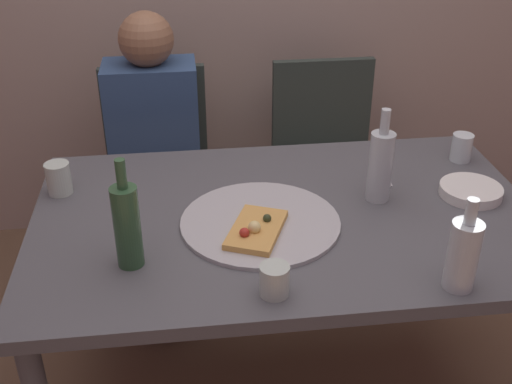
{
  "coord_description": "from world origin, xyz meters",
  "views": [
    {
      "loc": [
        -0.29,
        -1.57,
        1.73
      ],
      "look_at": [
        -0.08,
        0.05,
        0.81
      ],
      "focal_mm": 44.33,
      "sensor_mm": 36.0,
      "label": 1
    }
  ],
  "objects_px": {
    "beer_bottle": "(463,254)",
    "tumbler_near": "(59,178)",
    "pizza_slice_last": "(256,229)",
    "chair_right": "(326,154)",
    "wine_glass": "(274,280)",
    "table_knife": "(382,171)",
    "dining_table": "(286,235)",
    "guest_in_sweater": "(155,151)",
    "wine_bottle": "(127,225)",
    "chair_left": "(157,163)",
    "plate_stack": "(471,191)",
    "water_bottle": "(380,165)",
    "tumbler_far": "(462,147)",
    "pizza_tray": "(260,222)"
  },
  "relations": [
    {
      "from": "beer_bottle",
      "to": "tumbler_near",
      "type": "xyz_separation_m",
      "value": [
        -1.04,
        0.61,
        -0.05
      ]
    },
    {
      "from": "pizza_slice_last",
      "to": "beer_bottle",
      "type": "xyz_separation_m",
      "value": [
        0.47,
        -0.28,
        0.07
      ]
    },
    {
      "from": "pizza_slice_last",
      "to": "tumbler_far",
      "type": "relative_size",
      "value": 2.67
    },
    {
      "from": "plate_stack",
      "to": "chair_right",
      "type": "height_order",
      "value": "chair_right"
    },
    {
      "from": "chair_left",
      "to": "wine_glass",
      "type": "bearing_deg",
      "value": 104.32
    },
    {
      "from": "guest_in_sweater",
      "to": "tumbler_near",
      "type": "bearing_deg",
      "value": 61.51
    },
    {
      "from": "pizza_tray",
      "to": "plate_stack",
      "type": "distance_m",
      "value": 0.67
    },
    {
      "from": "dining_table",
      "to": "tumbler_far",
      "type": "height_order",
      "value": "tumbler_far"
    },
    {
      "from": "wine_bottle",
      "to": "chair_right",
      "type": "xyz_separation_m",
      "value": [
        0.77,
        1.06,
        -0.36
      ]
    },
    {
      "from": "pizza_slice_last",
      "to": "wine_bottle",
      "type": "bearing_deg",
      "value": -165.61
    },
    {
      "from": "wine_glass",
      "to": "table_knife",
      "type": "relative_size",
      "value": 0.37
    },
    {
      "from": "pizza_slice_last",
      "to": "wine_bottle",
      "type": "xyz_separation_m",
      "value": [
        -0.34,
        -0.09,
        0.1
      ]
    },
    {
      "from": "wine_glass",
      "to": "chair_left",
      "type": "xyz_separation_m",
      "value": [
        -0.31,
        1.23,
        -0.28
      ]
    },
    {
      "from": "pizza_tray",
      "to": "tumbler_far",
      "type": "relative_size",
      "value": 4.86
    },
    {
      "from": "tumbler_near",
      "to": "chair_right",
      "type": "relative_size",
      "value": 0.11
    },
    {
      "from": "tumbler_near",
      "to": "guest_in_sweater",
      "type": "height_order",
      "value": "guest_in_sweater"
    },
    {
      "from": "tumbler_near",
      "to": "plate_stack",
      "type": "xyz_separation_m",
      "value": [
        1.27,
        -0.17,
        -0.03
      ]
    },
    {
      "from": "dining_table",
      "to": "chair_right",
      "type": "bearing_deg",
      "value": 69.39
    },
    {
      "from": "plate_stack",
      "to": "chair_left",
      "type": "relative_size",
      "value": 0.21
    },
    {
      "from": "beer_bottle",
      "to": "wine_glass",
      "type": "bearing_deg",
      "value": 176.48
    },
    {
      "from": "wine_glass",
      "to": "table_knife",
      "type": "distance_m",
      "value": 0.75
    },
    {
      "from": "chair_left",
      "to": "guest_in_sweater",
      "type": "xyz_separation_m",
      "value": [
        -0.0,
        -0.15,
        0.13
      ]
    },
    {
      "from": "dining_table",
      "to": "pizza_tray",
      "type": "bearing_deg",
      "value": -149.55
    },
    {
      "from": "plate_stack",
      "to": "pizza_slice_last",
      "type": "bearing_deg",
      "value": -168.0
    },
    {
      "from": "wine_bottle",
      "to": "tumbler_near",
      "type": "xyz_separation_m",
      "value": [
        -0.24,
        0.41,
        -0.07
      ]
    },
    {
      "from": "pizza_tray",
      "to": "pizza_slice_last",
      "type": "relative_size",
      "value": 1.82
    },
    {
      "from": "guest_in_sweater",
      "to": "plate_stack",
      "type": "bearing_deg",
      "value": 145.57
    },
    {
      "from": "wine_bottle",
      "to": "chair_left",
      "type": "distance_m",
      "value": 1.13
    },
    {
      "from": "pizza_slice_last",
      "to": "chair_right",
      "type": "height_order",
      "value": "chair_right"
    },
    {
      "from": "table_knife",
      "to": "dining_table",
      "type": "bearing_deg",
      "value": -52.95
    },
    {
      "from": "dining_table",
      "to": "guest_in_sweater",
      "type": "relative_size",
      "value": 1.28
    },
    {
      "from": "pizza_tray",
      "to": "chair_right",
      "type": "relative_size",
      "value": 0.51
    },
    {
      "from": "tumbler_far",
      "to": "dining_table",
      "type": "bearing_deg",
      "value": -157.18
    },
    {
      "from": "wine_bottle",
      "to": "water_bottle",
      "type": "height_order",
      "value": "wine_bottle"
    },
    {
      "from": "beer_bottle",
      "to": "tumbler_near",
      "type": "relative_size",
      "value": 2.46
    },
    {
      "from": "wine_glass",
      "to": "chair_left",
      "type": "distance_m",
      "value": 1.3
    },
    {
      "from": "guest_in_sweater",
      "to": "dining_table",
      "type": "bearing_deg",
      "value": 119.69
    },
    {
      "from": "wine_glass",
      "to": "tumbler_near",
      "type": "bearing_deg",
      "value": 135.57
    },
    {
      "from": "pizza_tray",
      "to": "wine_bottle",
      "type": "bearing_deg",
      "value": -157.48
    },
    {
      "from": "tumbler_far",
      "to": "pizza_slice_last",
      "type": "bearing_deg",
      "value": -152.97
    },
    {
      "from": "pizza_tray",
      "to": "water_bottle",
      "type": "height_order",
      "value": "water_bottle"
    },
    {
      "from": "wine_bottle",
      "to": "tumbler_far",
      "type": "bearing_deg",
      "value": 23.35
    },
    {
      "from": "tumbler_near",
      "to": "pizza_tray",
      "type": "bearing_deg",
      "value": -23.52
    },
    {
      "from": "chair_right",
      "to": "guest_in_sweater",
      "type": "bearing_deg",
      "value": 11.67
    },
    {
      "from": "water_bottle",
      "to": "tumbler_near",
      "type": "distance_m",
      "value": 0.99
    },
    {
      "from": "dining_table",
      "to": "chair_right",
      "type": "xyz_separation_m",
      "value": [
        0.33,
        0.87,
        -0.16
      ]
    },
    {
      "from": "tumbler_near",
      "to": "wine_glass",
      "type": "bearing_deg",
      "value": -44.43
    },
    {
      "from": "pizza_slice_last",
      "to": "chair_right",
      "type": "xyz_separation_m",
      "value": [
        0.43,
        0.98,
        -0.27
      ]
    },
    {
      "from": "wine_bottle",
      "to": "tumbler_near",
      "type": "height_order",
      "value": "wine_bottle"
    },
    {
      "from": "water_bottle",
      "to": "beer_bottle",
      "type": "bearing_deg",
      "value": -80.94
    }
  ]
}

